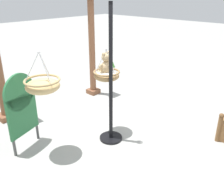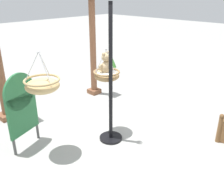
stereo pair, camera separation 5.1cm
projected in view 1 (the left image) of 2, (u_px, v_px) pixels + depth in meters
name	position (u px, v px, depth m)	size (l,w,h in m)	color
ground_plane	(115.00, 135.00, 4.88)	(40.00, 40.00, 0.00)	#9E9E99
display_pole_central	(111.00, 100.00, 4.44)	(0.44, 0.44, 2.61)	black
hanging_basket_with_teddy	(107.00, 75.00, 4.55)	(0.51, 0.51, 0.61)	#A37F51
teddy_bear	(106.00, 65.00, 4.49)	(0.31, 0.27, 0.45)	tan
hanging_basket_left_high	(43.00, 85.00, 3.86)	(0.58, 0.58, 0.67)	tan
greenhouse_pillar_right	(92.00, 48.00, 6.38)	(0.31, 0.31, 2.71)	brown
potted_plant_bushy_green	(111.00, 66.00, 8.41)	(0.27, 0.27, 0.56)	beige
display_sign_board	(21.00, 106.00, 4.19)	(0.65, 0.24, 1.43)	#286B3D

